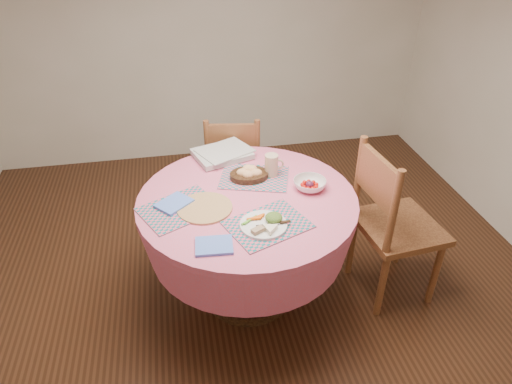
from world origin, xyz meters
The scene contains 16 objects.
ground centered at (0.00, 0.00, 0.00)m, with size 4.00×4.00×0.00m, color #331C0F.
room_envelope centered at (0.00, 0.00, 1.71)m, with size 4.01×4.01×2.71m.
dining_table centered at (0.00, 0.00, 0.56)m, with size 1.24×1.24×0.75m.
chair_right centered at (0.85, -0.11, 0.54)m, with size 0.50×0.52×1.03m.
chair_back centered at (0.04, 0.83, 0.47)m, with size 0.48×0.46×0.91m.
placemat_front centered at (0.06, -0.27, 0.75)m, with size 0.40×0.30×0.01m, color #136770.
placemat_left centered at (-0.38, -0.04, 0.75)m, with size 0.40×0.30×0.01m, color #136770.
placemat_back centered at (0.08, 0.20, 0.75)m, with size 0.40×0.30×0.01m, color #136770.
wicker_trivet centered at (-0.24, -0.07, 0.76)m, with size 0.30×0.30×0.01m, color #AA7F49.
napkin_near centered at (-0.23, -0.39, 0.76)m, with size 0.18×0.14×0.01m, color #557ADB.
napkin_far centered at (-0.41, 0.00, 0.76)m, with size 0.18×0.14×0.01m, color #557ADB.
dinner_plate centered at (0.04, -0.29, 0.77)m, with size 0.24×0.25×0.05m.
bread_bowl centered at (0.05, 0.20, 0.79)m, with size 0.23×0.23×0.08m.
latte_mug centered at (0.19, 0.21, 0.82)m, with size 0.12×0.08×0.13m.
fruit_bowl centered at (0.37, 0.02, 0.78)m, with size 0.22×0.22×0.06m.
newspaper_stack centered at (-0.07, 0.49, 0.78)m, with size 0.42×0.37×0.04m.
Camera 1 is at (-0.35, -2.09, 2.17)m, focal length 32.00 mm.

